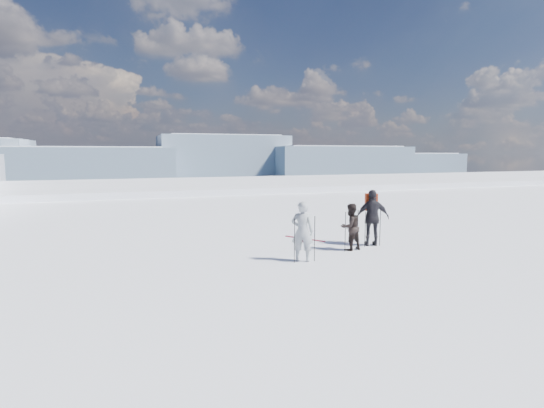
{
  "coord_description": "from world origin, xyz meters",
  "views": [
    {
      "loc": [
        -6.46,
        -8.45,
        3.17
      ],
      "look_at": [
        -2.47,
        3.0,
        1.7
      ],
      "focal_mm": 28.0,
      "sensor_mm": 36.0,
      "label": 1
    }
  ],
  "objects_px": {
    "skier_dark": "(350,227)",
    "skis_loose": "(303,239)",
    "skier_grey": "(302,231)",
    "skier_pack": "(372,218)"
  },
  "relations": [
    {
      "from": "skier_dark",
      "to": "skis_loose",
      "type": "bearing_deg",
      "value": -82.5
    },
    {
      "from": "skis_loose",
      "to": "skier_dark",
      "type": "bearing_deg",
      "value": -70.45
    },
    {
      "from": "skier_dark",
      "to": "skier_pack",
      "type": "relative_size",
      "value": 0.8
    },
    {
      "from": "skier_pack",
      "to": "skis_loose",
      "type": "xyz_separation_m",
      "value": [
        -1.81,
        1.75,
        -0.95
      ]
    },
    {
      "from": "skier_grey",
      "to": "skier_dark",
      "type": "xyz_separation_m",
      "value": [
        2.04,
        0.79,
        -0.12
      ]
    },
    {
      "from": "skier_grey",
      "to": "skis_loose",
      "type": "xyz_separation_m",
      "value": [
        1.29,
        2.91,
        -0.87
      ]
    },
    {
      "from": "skier_pack",
      "to": "skis_loose",
      "type": "bearing_deg",
      "value": -25.17
    },
    {
      "from": "skier_grey",
      "to": "skier_dark",
      "type": "distance_m",
      "value": 2.19
    },
    {
      "from": "skier_grey",
      "to": "skis_loose",
      "type": "height_order",
      "value": "skier_grey"
    },
    {
      "from": "skier_pack",
      "to": "skier_grey",
      "type": "bearing_deg",
      "value": 39.3
    }
  ]
}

